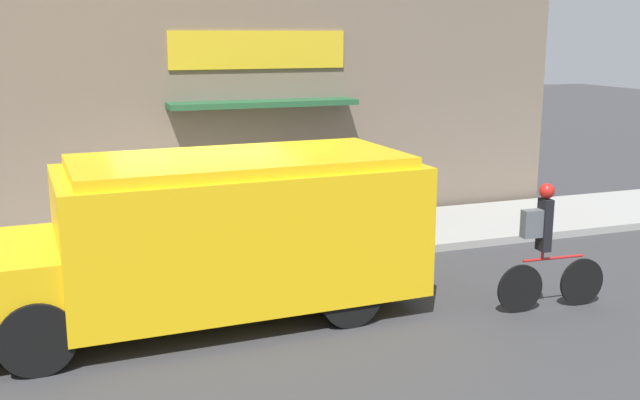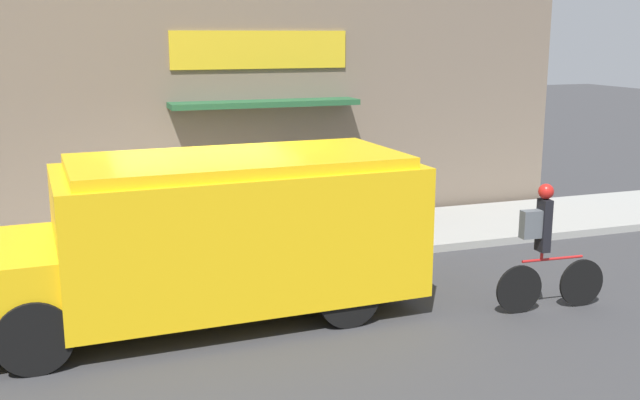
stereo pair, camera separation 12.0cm
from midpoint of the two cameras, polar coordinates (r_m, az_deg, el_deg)
name	(u,v)px [view 2 (the right image)]	position (r m, az deg, el deg)	size (l,w,h in m)	color
ground_plane	(205,277)	(11.37, -8.42, -5.85)	(70.00, 70.00, 0.00)	#38383A
sidewalk	(191,251)	(12.52, -9.54, -3.85)	(28.00, 2.48, 0.13)	#999993
storefront	(173,87)	(13.50, -10.89, 8.44)	(15.52, 0.79, 5.30)	#756656
school_bus	(208,235)	(9.51, -8.16, -2.66)	(5.96, 2.66, 2.07)	yellow
cyclist	(545,251)	(10.15, 17.10, -3.70)	(1.58, 0.21, 1.70)	black
trash_bin	(384,202)	(13.50, 5.18, -0.19)	(0.56, 0.56, 0.93)	#38383D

